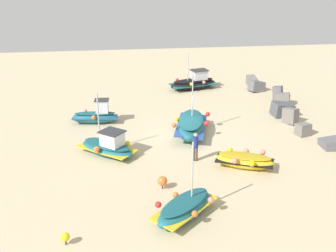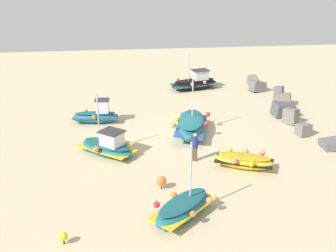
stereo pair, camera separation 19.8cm
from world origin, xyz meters
TOP-DOWN VIEW (x-y plane):
  - ground_plane at (0.00, 0.00)m, footprint 59.40×59.40m
  - fishing_boat_0 at (4.83, 2.21)m, footprint 2.39×3.46m
  - fishing_boat_1 at (-0.30, 0.19)m, footprint 4.84×2.98m
  - fishing_boat_2 at (-10.70, 2.41)m, footprint 2.54×4.59m
  - fishing_boat_3 at (2.09, -5.26)m, footprint 3.51×3.76m
  - fishing_boat_4 at (-3.25, -6.08)m, footprint 1.70×3.33m
  - fishing_boat_5 at (9.15, -1.88)m, footprint 3.34×3.45m
  - person_walking at (3.63, -0.32)m, footprint 0.32×0.32m
  - breakwater_rocks at (-1.46, 8.07)m, footprint 23.62×2.54m
  - mooring_buoy_0 at (10.44, -6.97)m, footprint 0.37×0.37m
  - mooring_buoy_1 at (6.55, -2.56)m, footprint 0.50×0.50m

SIDE VIEW (x-z plane):
  - ground_plane at x=0.00m, z-range 0.00..0.00m
  - mooring_buoy_0 at x=10.44m, z-range 0.08..0.63m
  - fishing_boat_0 at x=4.83m, z-range -0.01..0.87m
  - mooring_buoy_1 at x=6.55m, z-range 0.09..0.78m
  - breakwater_rocks at x=-1.46m, z-range -0.24..1.11m
  - fishing_boat_5 at x=9.15m, z-range -1.28..2.21m
  - fishing_boat_3 at x=2.09m, z-range -1.32..2.35m
  - fishing_boat_4 at x=-3.25m, z-range -0.34..1.44m
  - fishing_boat_2 at x=-10.70m, z-range -1.06..2.23m
  - fishing_boat_1 at x=-0.30m, z-range -1.39..2.64m
  - person_walking at x=3.63m, z-range 0.13..1.84m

